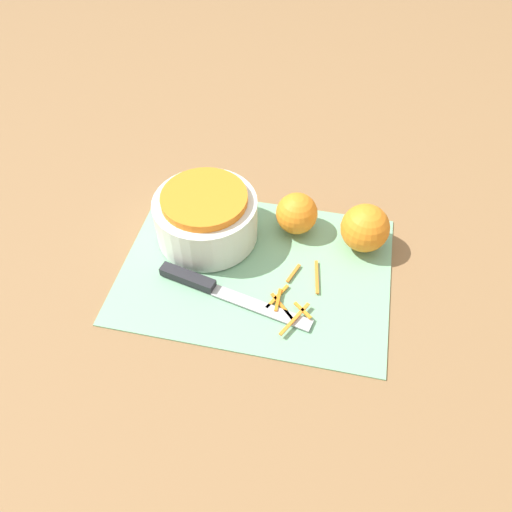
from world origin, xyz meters
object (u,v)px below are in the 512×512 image
at_px(bowl_speckled, 206,216).
at_px(orange_left, 297,213).
at_px(knife, 207,285).
at_px(orange_right, 365,228).

xyz_separation_m(bowl_speckled, orange_left, (0.15, 0.05, -0.01)).
distance_m(bowl_speckled, knife, 0.13).
height_order(bowl_speckled, orange_left, bowl_speckled).
distance_m(knife, orange_right, 0.28).
bearing_deg(knife, orange_right, 44.29).
bearing_deg(orange_right, orange_left, 172.44).
xyz_separation_m(knife, orange_left, (0.12, 0.16, 0.03)).
height_order(knife, orange_left, orange_left).
bearing_deg(knife, orange_left, 66.23).
xyz_separation_m(bowl_speckled, knife, (0.03, -0.12, -0.04)).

